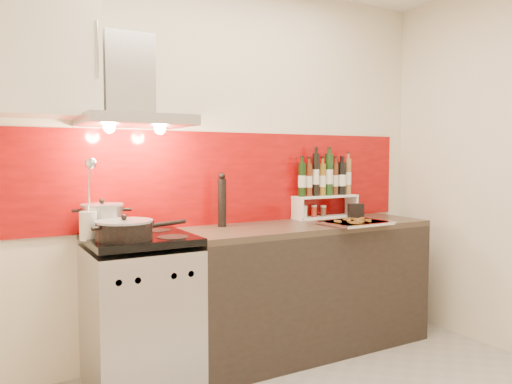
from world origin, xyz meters
TOP-DOWN VIEW (x-y plane):
  - back_wall at (0.00, 1.40)m, footprint 3.40×0.02m
  - backsplash at (0.05, 1.39)m, footprint 3.00×0.02m
  - range_stove at (-0.70, 1.10)m, footprint 0.60×0.60m
  - counter at (0.50, 1.10)m, footprint 1.80×0.60m
  - range_hood at (-0.70, 1.24)m, footprint 0.62×0.50m
  - upper_cabinet at (-1.25, 1.22)m, footprint 0.70×0.35m
  - stock_pot at (-0.88, 1.25)m, footprint 0.25×0.25m
  - saute_pan at (-0.81, 0.99)m, footprint 0.58×0.34m
  - utensil_jar at (-0.98, 1.13)m, footprint 0.10×0.15m
  - pepper_mill at (-0.09, 1.26)m, footprint 0.06×0.06m
  - step_shelf at (0.81, 1.30)m, footprint 0.54×0.15m
  - caddy_box at (1.02, 1.18)m, footprint 0.13×0.09m
  - baking_tray at (0.76, 0.89)m, footprint 0.47×0.37m

SIDE VIEW (x-z plane):
  - range_stove at x=-0.70m, z-range -0.01..0.90m
  - counter at x=0.50m, z-range 0.00..0.90m
  - baking_tray at x=0.76m, z-range 0.90..0.93m
  - caddy_box at x=1.02m, z-range 0.91..1.01m
  - saute_pan at x=-0.81m, z-range 0.89..1.04m
  - stock_pot at x=-0.88m, z-range 0.89..1.11m
  - utensil_jar at x=-0.98m, z-range 0.81..1.27m
  - pepper_mill at x=-0.09m, z-range 0.89..1.26m
  - step_shelf at x=0.81m, z-range 0.89..1.38m
  - backsplash at x=0.05m, z-range 0.90..1.54m
  - back_wall at x=0.00m, z-range 0.00..2.60m
  - range_hood at x=-0.70m, z-range 1.44..2.05m
  - upper_cabinet at x=-1.25m, z-range 1.59..2.31m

